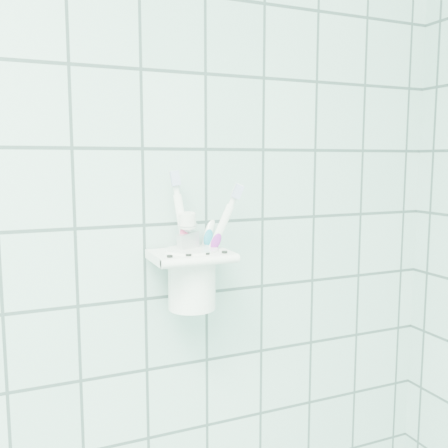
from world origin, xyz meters
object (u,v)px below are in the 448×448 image
toothbrush_pink (195,237)px  cup (192,276)px  toothbrush_blue (192,236)px  toothbrush_orange (190,237)px  holder_bracket (190,257)px  toothpaste_tube (190,249)px

toothbrush_pink → cup: bearing=116.0°
toothbrush_blue → cup: bearing=-102.9°
cup → toothbrush_orange: 0.06m
cup → holder_bracket: bearing=-133.9°
toothbrush_pink → toothbrush_blue: bearing=93.6°
toothbrush_pink → toothbrush_orange: toothbrush_pink is taller
cup → toothpaste_tube: toothpaste_tube is taller
toothbrush_orange → toothpaste_tube: toothbrush_orange is taller
toothpaste_tube → toothbrush_orange: bearing=-111.6°
holder_bracket → cup: bearing=46.1°
holder_bracket → toothbrush_orange: size_ratio=0.61×
toothbrush_blue → toothpaste_tube: toothbrush_blue is taller
toothbrush_pink → toothbrush_blue: 0.01m
toothbrush_blue → toothbrush_orange: bearing=107.4°
toothbrush_blue → toothbrush_orange: 0.01m
holder_bracket → toothbrush_orange: toothbrush_orange is taller
toothbrush_orange → holder_bracket: bearing=-95.9°
toothbrush_blue → toothpaste_tube: (-0.00, 0.01, -0.02)m
toothbrush_orange → toothbrush_blue: bearing=-73.0°
toothbrush_pink → toothpaste_tube: bearing=96.3°
cup → toothpaste_tube: 0.04m
toothbrush_pink → toothbrush_blue: size_ratio=1.03×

